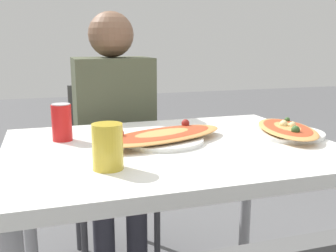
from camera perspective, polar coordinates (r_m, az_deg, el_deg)
dining_table at (r=1.30m, az=0.58°, el=-6.55°), size 1.05×0.79×0.77m
chair_far_seated at (r=2.00m, az=-8.21°, el=-5.05°), size 0.40×0.40×0.89m
person_seated at (r=1.84m, az=-7.83°, el=0.42°), size 0.35×0.29×1.23m
pizza_main at (r=1.30m, az=-0.86°, el=-1.51°), size 0.51×0.34×0.06m
soda_can at (r=1.36m, az=-15.16°, el=0.52°), size 0.07×0.07×0.12m
drink_glass at (r=1.03m, az=-8.75°, el=-2.97°), size 0.08×0.08×0.12m
pizza_second at (r=1.45m, az=16.94°, el=-0.61°), size 0.26×0.39×0.05m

